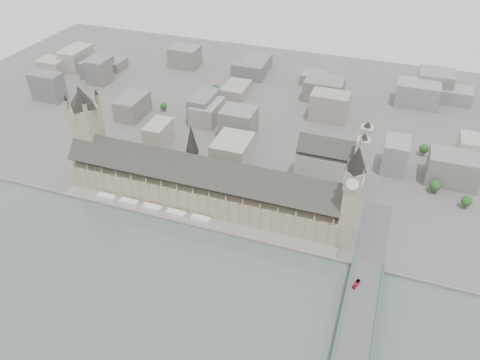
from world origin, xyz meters
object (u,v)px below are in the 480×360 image
(victoria_tower, at_px, (88,130))
(palace_of_westminster, at_px, (201,184))
(elizabeth_tower, at_px, (352,191))
(red_bus_north, at_px, (356,284))
(westminster_bridge, at_px, (355,337))
(westminster_abbey, at_px, (333,162))

(victoria_tower, bearing_deg, palace_of_westminster, -2.96)
(elizabeth_tower, bearing_deg, victoria_tower, 176.04)
(elizabeth_tower, bearing_deg, red_bus_north, -71.42)
(victoria_tower, xyz_separation_m, red_bus_north, (277.74, -70.77, -43.55))
(palace_of_westminster, relative_size, red_bus_north, 26.33)
(palace_of_westminster, distance_m, westminster_bridge, 195.05)
(elizabeth_tower, xyz_separation_m, red_bus_north, (17.74, -52.77, -46.43))
(victoria_tower, distance_m, westminster_abbey, 244.79)
(palace_of_westminster, height_order, red_bus_north, palace_of_westminster)
(victoria_tower, distance_m, westminster_bridge, 309.91)
(red_bus_north, bearing_deg, victoria_tower, -177.87)
(elizabeth_tower, relative_size, victoria_tower, 1.07)
(elizabeth_tower, distance_m, westminster_bridge, 111.81)
(westminster_bridge, relative_size, westminster_abbey, 4.78)
(victoria_tower, relative_size, westminster_abbey, 1.47)
(palace_of_westminster, relative_size, victoria_tower, 2.65)
(victoria_tower, bearing_deg, westminster_bridge, -21.78)
(victoria_tower, xyz_separation_m, westminster_bridge, (284.00, -113.50, -50.08))
(westminster_bridge, distance_m, westminster_abbey, 190.56)
(victoria_tower, distance_m, red_bus_north, 289.91)
(westminster_abbey, bearing_deg, victoria_tower, -163.50)
(westminster_abbey, bearing_deg, elizabeth_tower, -72.71)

